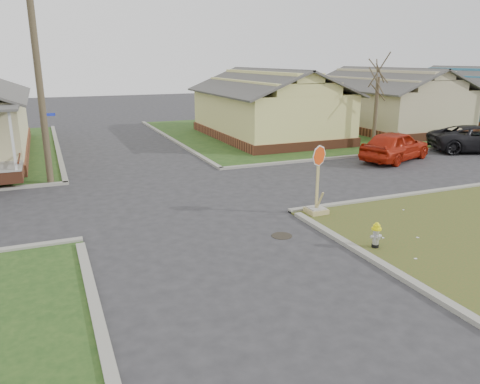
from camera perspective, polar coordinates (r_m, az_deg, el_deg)
name	(u,v)px	position (r m, az deg, el deg)	size (l,w,h in m)	color
ground	(209,241)	(14.14, -3.81, -5.94)	(120.00, 120.00, 0.00)	#29282B
verge_far_right	(392,125)	(40.50, 18.00, 7.74)	(37.00, 19.00, 0.05)	#204016
curbs	(168,197)	(18.69, -8.82, -0.60)	(80.00, 40.00, 0.12)	gray
manhole	(282,236)	(14.53, 5.11, -5.33)	(0.64, 0.64, 0.01)	black
side_house_yellow	(268,106)	(32.38, 3.44, 10.47)	(7.60, 11.60, 4.70)	brown
side_house_tan	(386,101)	(37.85, 17.42, 10.57)	(7.60, 11.60, 4.70)	brown
utility_pole	(38,74)	(21.34, -23.37, 13.07)	(1.80, 0.28, 9.00)	#3F3724
tree_mid_right	(375,113)	(29.21, 16.18, 9.21)	(0.22, 0.22, 4.20)	#3F3724
fire_hydrant	(376,234)	(13.92, 16.26, -4.89)	(0.28, 0.28, 0.76)	black
stop_sign	(317,199)	(16.48, 9.34, -0.81)	(0.69, 0.67, 2.42)	tan
red_sedan	(395,146)	(26.31, 18.40, 5.39)	(1.91, 4.74, 1.62)	#AA1F0C
dark_pickup	(478,139)	(30.81, 27.02, 5.81)	(2.52, 5.46, 1.52)	black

